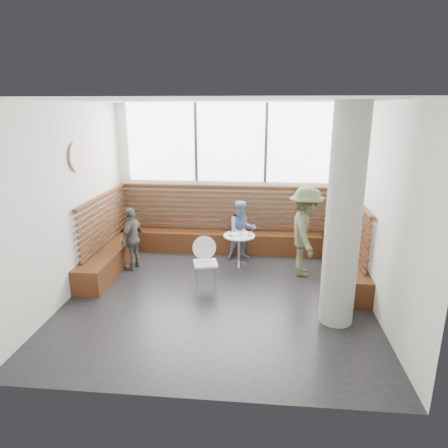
# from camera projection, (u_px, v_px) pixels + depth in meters

# --- Properties ---
(room) EXTENTS (5.00, 5.00, 3.20)m
(room) POSITION_uv_depth(u_px,v_px,m) (218.00, 205.00, 6.36)
(room) COLOR silver
(room) RESTS_ON ground
(booth) EXTENTS (5.00, 2.50, 1.44)m
(booth) POSITION_uv_depth(u_px,v_px,m) (228.00, 241.00, 8.38)
(booth) COLOR #402110
(booth) RESTS_ON ground
(concrete_column) EXTENTS (0.50, 0.50, 3.20)m
(concrete_column) POSITION_uv_depth(u_px,v_px,m) (344.00, 219.00, 5.61)
(concrete_column) COLOR gray
(concrete_column) RESTS_ON ground
(wall_art) EXTENTS (0.03, 0.50, 0.50)m
(wall_art) POSITION_uv_depth(u_px,v_px,m) (77.00, 157.00, 6.77)
(wall_art) COLOR white
(wall_art) RESTS_ON room
(cafe_table) EXTENTS (0.63, 0.63, 0.65)m
(cafe_table) POSITION_uv_depth(u_px,v_px,m) (239.00, 244.00, 8.01)
(cafe_table) COLOR silver
(cafe_table) RESTS_ON ground
(cafe_chair) EXTENTS (0.42, 0.42, 0.89)m
(cafe_chair) POSITION_uv_depth(u_px,v_px,m) (206.00, 258.00, 7.13)
(cafe_chair) COLOR white
(cafe_chair) RESTS_ON ground
(adult_man) EXTENTS (0.67, 1.13, 1.72)m
(adult_man) POSITION_uv_depth(u_px,v_px,m) (305.00, 232.00, 7.50)
(adult_man) COLOR #4E5639
(adult_man) RESTS_ON ground
(child_back) EXTENTS (0.73, 0.64, 1.26)m
(child_back) POSITION_uv_depth(u_px,v_px,m) (242.00, 230.00, 8.35)
(child_back) COLOR #687AB4
(child_back) RESTS_ON ground
(child_left) EXTENTS (0.45, 0.78, 1.24)m
(child_left) POSITION_uv_depth(u_px,v_px,m) (132.00, 238.00, 7.85)
(child_left) COLOR #5D5A54
(child_left) RESTS_ON ground
(plate_near) EXTENTS (0.21, 0.21, 0.01)m
(plate_near) POSITION_uv_depth(u_px,v_px,m) (231.00, 234.00, 8.04)
(plate_near) COLOR white
(plate_near) RESTS_ON cafe_table
(plate_far) EXTENTS (0.19, 0.19, 0.01)m
(plate_far) POSITION_uv_depth(u_px,v_px,m) (244.00, 232.00, 8.11)
(plate_far) COLOR white
(plate_far) RESTS_ON cafe_table
(glass_left) EXTENTS (0.07, 0.07, 0.11)m
(glass_left) POSITION_uv_depth(u_px,v_px,m) (231.00, 233.00, 7.90)
(glass_left) COLOR white
(glass_left) RESTS_ON cafe_table
(glass_mid) EXTENTS (0.08, 0.08, 0.12)m
(glass_mid) POSITION_uv_depth(u_px,v_px,m) (240.00, 233.00, 7.91)
(glass_mid) COLOR white
(glass_mid) RESTS_ON cafe_table
(glass_right) EXTENTS (0.06, 0.06, 0.10)m
(glass_right) POSITION_uv_depth(u_px,v_px,m) (250.00, 233.00, 7.92)
(glass_right) COLOR white
(glass_right) RESTS_ON cafe_table
(menu_card) EXTENTS (0.21, 0.16, 0.00)m
(menu_card) POSITION_uv_depth(u_px,v_px,m) (239.00, 237.00, 7.82)
(menu_card) COLOR #A5C64C
(menu_card) RESTS_ON cafe_table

